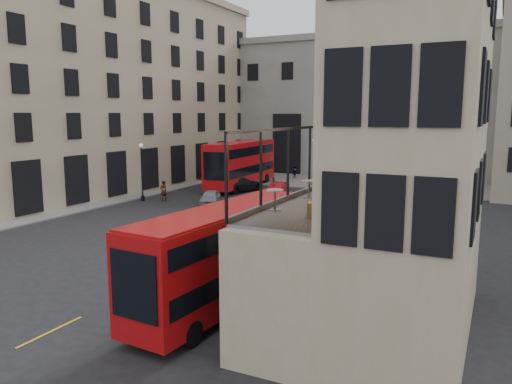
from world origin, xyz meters
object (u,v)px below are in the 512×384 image
at_px(car_a, 210,198).
at_px(pedestrian_c, 390,180).
at_px(cafe_chair_b, 342,197).
at_px(cafe_chair_d, 365,185).
at_px(traffic_light_far, 216,166).
at_px(street_lamp_a, 142,175).
at_px(cafe_table_far, 323,181).
at_px(pedestrian_b, 295,173).
at_px(pedestrian_e, 164,191).
at_px(bus_far, 241,162).
at_px(bicycle, 258,234).
at_px(cafe_table_mid, 309,186).
at_px(pedestrian_a, 212,181).
at_px(bus_near, 226,252).
at_px(car_b, 277,189).
at_px(cyclist, 300,206).
at_px(cafe_chair_c, 351,194).
at_px(cafe_table_near, 275,197).
at_px(cafe_chair_a, 316,209).
at_px(street_lamp_b, 314,165).
at_px(traffic_light_near, 274,197).
at_px(pedestrian_d, 408,188).
at_px(car_c, 240,184).

height_order(car_a, pedestrian_c, pedestrian_c).
relative_size(cafe_chair_b, cafe_chair_d, 1.18).
bearing_deg(traffic_light_far, street_lamp_a, -101.31).
height_order(car_a, cafe_table_far, cafe_table_far).
height_order(pedestrian_b, pedestrian_e, pedestrian_e).
xyz_separation_m(bus_far, cafe_chair_b, (20.00, -29.61, 2.07)).
xyz_separation_m(bicycle, cafe_table_mid, (6.43, -8.45, 4.60)).
distance_m(pedestrian_a, pedestrian_b, 12.48).
distance_m(bus_near, cafe_chair_b, 5.37).
bearing_deg(bus_near, cafe_table_mid, 30.44).
xyz_separation_m(bus_near, car_b, (-9.58, 27.14, -1.71)).
xyz_separation_m(cyclist, cafe_table_far, (6.80, -14.94, 4.18)).
relative_size(cafe_chair_b, cafe_chair_c, 1.16).
distance_m(cafe_table_mid, cafe_chair_b, 1.98).
bearing_deg(cafe_chair_c, street_lamp_a, 145.06).
bearing_deg(bus_far, cafe_table_near, -60.22).
bearing_deg(cafe_chair_b, cafe_chair_a, -92.46).
bearing_deg(cafe_chair_d, cafe_table_near, -106.82).
xyz_separation_m(bus_far, car_b, (5.75, -3.23, -2.17)).
bearing_deg(bus_far, cafe_chair_d, -52.28).
relative_size(street_lamp_a, street_lamp_b, 1.00).
bearing_deg(cafe_table_mid, street_lamp_a, 142.79).
relative_size(traffic_light_near, cyclist, 2.08).
distance_m(traffic_light_far, bus_far, 2.74).
bearing_deg(pedestrian_a, cafe_chair_a, -42.55).
bearing_deg(bus_near, pedestrian_d, 86.28).
bearing_deg(car_c, traffic_light_far, -2.23).
distance_m(bicycle, cafe_chair_a, 15.16).
distance_m(pedestrian_d, cafe_chair_c, 30.68).
relative_size(traffic_light_near, cafe_chair_a, 4.00).
relative_size(street_lamp_b, pedestrian_d, 2.97).
bearing_deg(car_c, bicycle, 137.27).
distance_m(traffic_light_near, cafe_table_far, 11.97).
bearing_deg(car_b, bicycle, -77.78).
height_order(pedestrian_b, cafe_table_far, cafe_table_far).
bearing_deg(cafe_chair_d, bus_near, -135.32).
bearing_deg(street_lamp_a, cafe_chair_a, -40.70).
bearing_deg(cafe_table_far, cyclist, 114.47).
distance_m(pedestrian_d, cafe_chair_d, 28.04).
xyz_separation_m(cafe_chair_a, cafe_chair_b, (0.11, 2.64, 0.01)).
bearing_deg(pedestrian_a, traffic_light_far, 92.12).
height_order(pedestrian_e, cafe_chair_c, cafe_chair_c).
distance_m(traffic_light_far, pedestrian_b, 11.87).
xyz_separation_m(bicycle, cafe_table_near, (6.28, -11.56, 4.63)).
bearing_deg(cafe_chair_a, pedestrian_c, 97.54).
distance_m(cafe_table_near, cafe_chair_c, 3.79).
height_order(pedestrian_a, cafe_table_mid, cafe_table_mid).
relative_size(cafe_table_far, cafe_chair_c, 0.89).
bearing_deg(pedestrian_a, bus_far, 53.46).
distance_m(traffic_light_far, cyclist, 17.55).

